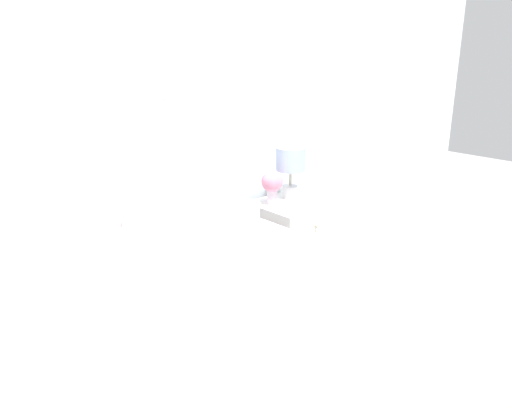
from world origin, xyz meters
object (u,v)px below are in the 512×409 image
at_px(flower_vase, 272,184).
at_px(teacup, 299,202).
at_px(bed, 209,341).
at_px(nightstand, 291,236).
at_px(table_lamp, 291,163).

distance_m(flower_vase, teacup, 0.22).
bearing_deg(flower_vase, teacup, -50.87).
relative_size(flower_vase, teacup, 1.91).
xyz_separation_m(bed, nightstand, (1.26, 0.71, -0.03)).
relative_size(bed, teacup, 16.89).
height_order(flower_vase, teacup, flower_vase).
bearing_deg(bed, nightstand, 29.35).
relative_size(bed, nightstand, 4.08).
bearing_deg(nightstand, bed, -150.65).
height_order(table_lamp, flower_vase, table_lamp).
bearing_deg(teacup, nightstand, 85.37).
relative_size(nightstand, teacup, 4.14).
distance_m(bed, teacup, 1.43).
height_order(table_lamp, teacup, table_lamp).
xyz_separation_m(flower_vase, teacup, (0.12, -0.14, -0.12)).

